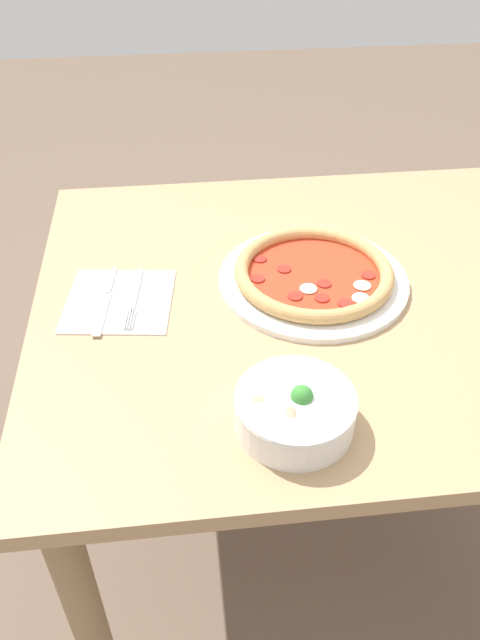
# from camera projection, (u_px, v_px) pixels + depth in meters

# --- Properties ---
(ground_plane) EXTENTS (8.00, 8.00, 0.00)m
(ground_plane) POSITION_uv_depth(u_px,v_px,m) (294.00, 519.00, 1.61)
(ground_plane) COLOR brown
(dining_table) EXTENTS (1.02, 0.90, 0.74)m
(dining_table) POSITION_uv_depth(u_px,v_px,m) (311.00, 338.00, 1.22)
(dining_table) COLOR tan
(dining_table) RESTS_ON ground_plane
(pizza) EXTENTS (0.35, 0.35, 0.04)m
(pizza) POSITION_uv_depth(u_px,v_px,m) (315.00, 275.00, 1.15)
(pizza) COLOR white
(pizza) RESTS_ON dining_table
(bowl) EXTENTS (0.17, 0.17, 0.07)m
(bowl) POSITION_uv_depth(u_px,v_px,m) (295.00, 409.00, 0.87)
(bowl) COLOR white
(bowl) RESTS_ON dining_table
(napkin) EXTENTS (0.21, 0.21, 0.00)m
(napkin) POSITION_uv_depth(u_px,v_px,m) (119.00, 301.00, 1.12)
(napkin) COLOR white
(napkin) RESTS_ON dining_table
(fork) EXTENTS (0.03, 0.18, 0.00)m
(fork) POSITION_uv_depth(u_px,v_px,m) (135.00, 297.00, 1.12)
(fork) COLOR silver
(fork) RESTS_ON napkin
(knife) EXTENTS (0.04, 0.20, 0.01)m
(knife) POSITION_uv_depth(u_px,v_px,m) (107.00, 297.00, 1.12)
(knife) COLOR silver
(knife) RESTS_ON napkin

